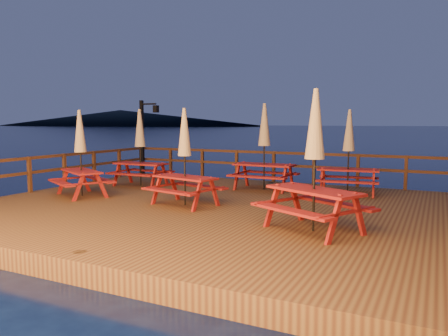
# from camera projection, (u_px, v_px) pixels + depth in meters

# --- Properties ---
(ground) EXTENTS (500.00, 500.00, 0.00)m
(ground) POSITION_uv_depth(u_px,v_px,m) (210.00, 220.00, 11.40)
(ground) COLOR black
(ground) RESTS_ON ground
(deck) EXTENTS (12.00, 10.00, 0.40)m
(deck) POSITION_uv_depth(u_px,v_px,m) (210.00, 212.00, 11.38)
(deck) COLOR #4A2A18
(deck) RESTS_ON ground
(deck_piles) EXTENTS (11.44, 9.44, 1.40)m
(deck_piles) POSITION_uv_depth(u_px,v_px,m) (210.00, 231.00, 11.43)
(deck_piles) COLOR #3D2813
(deck_piles) RESTS_ON ground
(railing) EXTENTS (11.80, 9.75, 1.10)m
(railing) POSITION_uv_depth(u_px,v_px,m) (238.00, 169.00, 12.86)
(railing) COLOR #3D2813
(railing) RESTS_ON deck
(lamp_post) EXTENTS (0.85, 0.18, 3.00)m
(lamp_post) POSITION_uv_depth(u_px,v_px,m) (145.00, 130.00, 17.60)
(lamp_post) COLOR black
(lamp_post) RESTS_ON deck
(headland_left) EXTENTS (180.00, 84.00, 9.00)m
(headland_left) POSITION_uv_depth(u_px,v_px,m) (120.00, 118.00, 250.76)
(headland_left) COLOR black
(headland_left) RESTS_ON ground
(picnic_table_0) EXTENTS (2.03, 1.79, 2.50)m
(picnic_table_0) POSITION_uv_depth(u_px,v_px,m) (185.00, 155.00, 11.17)
(picnic_table_0) COLOR maroon
(picnic_table_0) RESTS_ON deck
(picnic_table_1) EXTENTS (1.91, 1.58, 2.72)m
(picnic_table_1) POSITION_uv_depth(u_px,v_px,m) (264.00, 145.00, 13.76)
(picnic_table_1) COLOR maroon
(picnic_table_1) RESTS_ON deck
(picnic_table_2) EXTENTS (2.20, 2.07, 2.49)m
(picnic_table_2) POSITION_uv_depth(u_px,v_px,m) (81.00, 152.00, 12.57)
(picnic_table_2) COLOR maroon
(picnic_table_2) RESTS_ON deck
(picnic_table_3) EXTENTS (2.47, 2.32, 2.79)m
(picnic_table_3) POSITION_uv_depth(u_px,v_px,m) (315.00, 158.00, 8.49)
(picnic_table_3) COLOR maroon
(picnic_table_3) RESTS_ON deck
(picnic_table_4) EXTENTS (1.92, 1.65, 2.51)m
(picnic_table_4) POSITION_uv_depth(u_px,v_px,m) (349.00, 150.00, 12.91)
(picnic_table_4) COLOR maroon
(picnic_table_4) RESTS_ON deck
(picnic_table_5) EXTENTS (1.83, 1.52, 2.56)m
(picnic_table_5) POSITION_uv_depth(u_px,v_px,m) (140.00, 146.00, 14.61)
(picnic_table_5) COLOR maroon
(picnic_table_5) RESTS_ON deck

